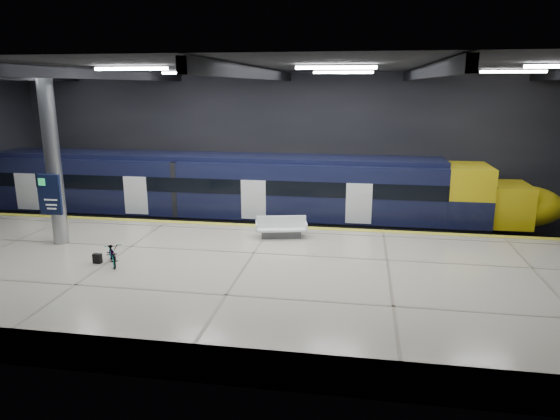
# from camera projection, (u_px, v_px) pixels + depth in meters

# --- Properties ---
(ground) EXTENTS (30.00, 30.00, 0.00)m
(ground) POSITION_uv_depth(u_px,v_px,m) (259.00, 271.00, 20.30)
(ground) COLOR black
(ground) RESTS_ON ground
(room_shell) EXTENTS (30.10, 16.10, 8.05)m
(room_shell) POSITION_uv_depth(u_px,v_px,m) (258.00, 129.00, 18.91)
(room_shell) COLOR black
(room_shell) RESTS_ON ground
(platform) EXTENTS (30.00, 11.00, 1.10)m
(platform) POSITION_uv_depth(u_px,v_px,m) (245.00, 281.00, 17.77)
(platform) COLOR beige
(platform) RESTS_ON ground
(safety_strip) EXTENTS (30.00, 0.40, 0.01)m
(safety_strip) POSITION_uv_depth(u_px,v_px,m) (271.00, 226.00, 22.66)
(safety_strip) COLOR gold
(safety_strip) RESTS_ON platform
(rails) EXTENTS (30.00, 1.52, 0.16)m
(rails) POSITION_uv_depth(u_px,v_px,m) (281.00, 231.00, 25.54)
(rails) COLOR gray
(rails) RESTS_ON ground
(train) EXTENTS (29.40, 2.84, 3.79)m
(train) POSITION_uv_depth(u_px,v_px,m) (236.00, 192.00, 25.42)
(train) COLOR black
(train) RESTS_ON ground
(bench) EXTENTS (2.27, 1.31, 0.94)m
(bench) POSITION_uv_depth(u_px,v_px,m) (281.00, 230.00, 20.94)
(bench) COLOR #595B60
(bench) RESTS_ON platform
(bicycle) EXTENTS (1.36, 1.65, 0.85)m
(bicycle) POSITION_uv_depth(u_px,v_px,m) (112.00, 253.00, 17.78)
(bicycle) COLOR #99999E
(bicycle) RESTS_ON platform
(pannier_bag) EXTENTS (0.31, 0.19, 0.35)m
(pannier_bag) POSITION_uv_depth(u_px,v_px,m) (97.00, 258.00, 17.94)
(pannier_bag) COLOR black
(pannier_bag) RESTS_ON platform
(info_column) EXTENTS (0.90, 0.78, 6.90)m
(info_column) POSITION_uv_depth(u_px,v_px,m) (52.00, 161.00, 19.48)
(info_column) COLOR #9EA0A5
(info_column) RESTS_ON platform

